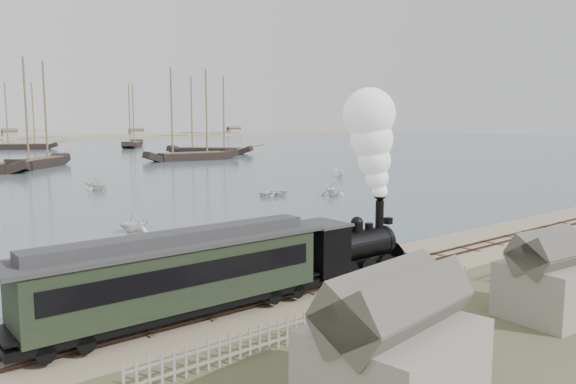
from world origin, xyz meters
TOP-DOWN VIEW (x-y plane):
  - ground at (0.00, 0.00)m, footprint 600.00×600.00m
  - rail_track at (0.00, -2.00)m, footprint 120.00×1.80m
  - picket_fence_west at (-6.50, -7.00)m, footprint 19.00×0.10m
  - picket_fence_east at (12.50, -7.50)m, footprint 15.00×0.10m
  - shed_mid at (2.00, -12.00)m, footprint 4.00×3.50m
  - locomotive at (0.91, -2.00)m, footprint 8.27×3.09m
  - passenger_coach at (-11.33, -2.00)m, footprint 14.56×2.81m
  - rowboat_1 at (-4.39, 18.16)m, footprint 3.05×3.33m
  - rowboat_2 at (3.38, 9.66)m, footprint 3.31×3.04m
  - rowboat_3 at (17.04, 27.60)m, footprint 3.03×3.94m
  - rowboat_4 at (22.61, 23.47)m, footprint 3.87×4.13m
  - rowboat_5 at (38.14, 38.43)m, footprint 3.37×2.57m
  - rowboat_7 at (2.82, 45.68)m, footprint 4.25×4.05m
  - schooner_3 at (7.38, 86.39)m, footprint 15.42×16.21m
  - schooner_4 at (38.62, 84.80)m, footprint 21.46×6.79m
  - schooner_5 at (53.23, 101.36)m, footprint 18.68×19.54m
  - schooner_8 at (21.94, 155.89)m, footprint 19.08×11.96m
  - schooner_9 at (53.07, 148.55)m, footprint 14.62×19.30m

SIDE VIEW (x-z plane):
  - ground at x=0.00m, z-range 0.00..0.00m
  - picket_fence_west at x=-6.50m, z-range -0.60..0.60m
  - picket_fence_east at x=12.50m, z-range -0.60..0.60m
  - shed_mid at x=2.00m, z-range -1.80..1.80m
  - rail_track at x=0.00m, z-range -0.04..0.12m
  - rowboat_3 at x=17.04m, z-range 0.06..0.82m
  - rowboat_5 at x=38.14m, z-range 0.06..1.29m
  - rowboat_2 at x=3.38m, z-range 0.06..1.33m
  - rowboat_1 at x=-4.39m, z-range 0.06..1.54m
  - rowboat_7 at x=2.82m, z-range 0.06..1.80m
  - rowboat_4 at x=22.61m, z-range 0.06..1.81m
  - passenger_coach at x=-11.33m, z-range 0.46..4.00m
  - locomotive at x=0.91m, z-range -0.41..9.90m
  - schooner_3 at x=7.38m, z-range 0.06..20.06m
  - schooner_4 at x=38.62m, z-range 0.06..20.06m
  - schooner_5 at x=53.23m, z-range 0.06..20.06m
  - schooner_8 at x=21.94m, z-range 0.06..20.06m
  - schooner_9 at x=53.07m, z-range 0.06..20.06m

